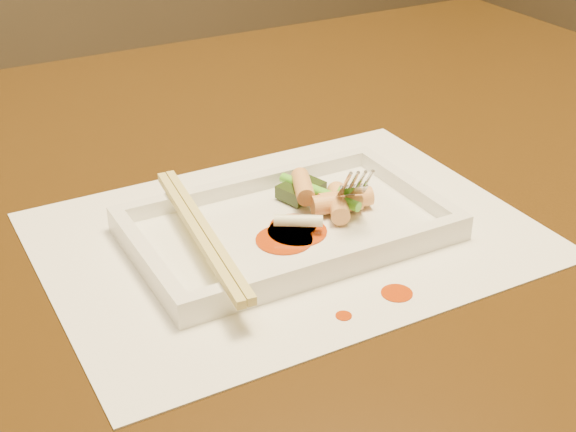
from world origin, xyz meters
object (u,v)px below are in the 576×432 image
placemat (288,235)px  fork (350,122)px  plate_base (288,231)px  table (204,285)px  chopstick_a (196,232)px

placemat → fork: fork is taller
placemat → fork: size_ratio=2.86×
plate_base → table: bearing=109.2°
placemat → plate_base: size_ratio=1.54×
placemat → chopstick_a: 0.09m
plate_base → chopstick_a: 0.08m
placemat → fork: 0.11m
plate_base → fork: (0.07, 0.02, 0.08)m
plate_base → fork: fork is taller
table → chopstick_a: chopstick_a is taller
placemat → chopstick_a: size_ratio=1.88×
fork → table: bearing=140.7°
table → placemat: bearing=-70.8°
plate_base → chopstick_a: size_ratio=1.22×
chopstick_a → fork: bearing=6.8°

